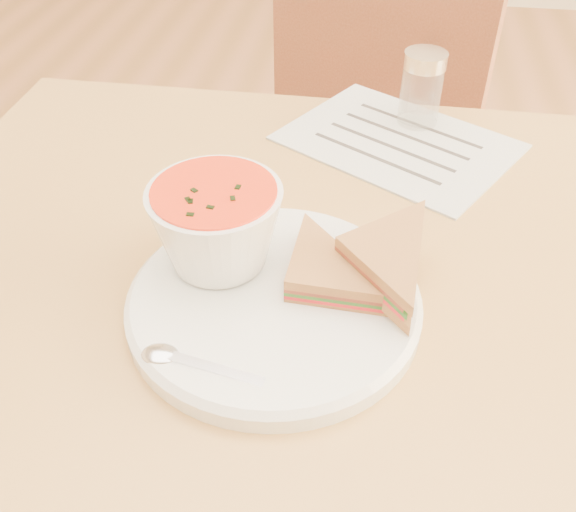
% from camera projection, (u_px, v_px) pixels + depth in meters
% --- Properties ---
extents(dining_table, '(1.00, 0.70, 0.75)m').
position_uv_depth(dining_table, '(336.00, 463.00, 0.89)').
color(dining_table, '#97632F').
rests_on(dining_table, floor).
extents(chair_far, '(0.56, 0.56, 0.98)m').
position_uv_depth(chair_far, '(325.00, 187.00, 1.21)').
color(chair_far, brown).
rests_on(chair_far, floor).
extents(plate, '(0.35, 0.35, 0.02)m').
position_uv_depth(plate, '(274.00, 303.00, 0.59)').
color(plate, white).
rests_on(plate, dining_table).
extents(soup_bowl, '(0.13, 0.13, 0.09)m').
position_uv_depth(soup_bowl, '(217.00, 230.00, 0.59)').
color(soup_bowl, white).
rests_on(soup_bowl, plate).
extents(sandwich_half_a, '(0.11, 0.11, 0.03)m').
position_uv_depth(sandwich_half_a, '(284.00, 294.00, 0.57)').
color(sandwich_half_a, '#B87740').
rests_on(sandwich_half_a, plate).
extents(sandwich_half_b, '(0.15, 0.15, 0.03)m').
position_uv_depth(sandwich_half_b, '(334.00, 251.00, 0.59)').
color(sandwich_half_b, '#B87740').
rests_on(sandwich_half_b, plate).
extents(spoon, '(0.16, 0.06, 0.01)m').
position_uv_depth(spoon, '(213.00, 369.00, 0.52)').
color(spoon, silver).
rests_on(spoon, plate).
extents(paper_menu, '(0.34, 0.31, 0.00)m').
position_uv_depth(paper_menu, '(398.00, 142.00, 0.82)').
color(paper_menu, silver).
rests_on(paper_menu, dining_table).
extents(condiment_shaker, '(0.07, 0.07, 0.10)m').
position_uv_depth(condiment_shaker, '(421.00, 89.00, 0.83)').
color(condiment_shaker, silver).
rests_on(condiment_shaker, dining_table).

